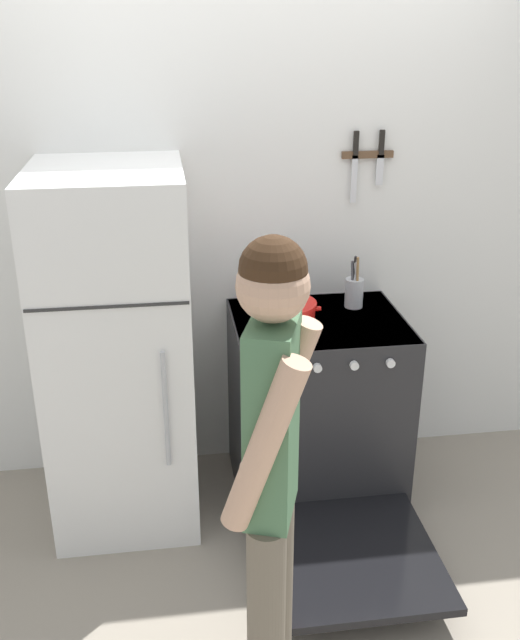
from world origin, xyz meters
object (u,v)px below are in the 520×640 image
(dutch_oven_pot, at_px, (286,318))
(utensil_jar, at_px, (354,292))
(person, at_px, (272,473))
(refrigerator, at_px, (119,352))
(stove_range, at_px, (318,410))
(tea_kettle, at_px, (279,296))

(dutch_oven_pot, xyz_separation_m, utensil_jar, (0.37, 0.26, 0.00))
(dutch_oven_pot, bearing_deg, person, -102.16)
(utensil_jar, bearing_deg, refrigerator, -171.43)
(stove_range, xyz_separation_m, dutch_oven_pot, (-0.17, -0.09, 0.52))
(utensil_jar, xyz_separation_m, person, (-0.60, -1.33, -0.02))
(refrigerator, xyz_separation_m, person, (0.49, -1.17, 0.14))
(utensil_jar, bearing_deg, person, -114.23)
(utensil_jar, height_order, person, person)
(utensil_jar, relative_size, person, 0.16)
(dutch_oven_pot, relative_size, person, 0.18)
(dutch_oven_pot, bearing_deg, utensil_jar, 35.28)
(stove_range, height_order, utensil_jar, utensil_jar)
(stove_range, bearing_deg, person, -109.25)
(stove_range, distance_m, utensil_jar, 0.58)
(stove_range, relative_size, dutch_oven_pot, 4.46)
(refrigerator, xyz_separation_m, tea_kettle, (0.73, 0.16, 0.16))
(dutch_oven_pot, bearing_deg, refrigerator, 172.31)
(dutch_oven_pot, height_order, person, person)
(tea_kettle, height_order, person, person)
(dutch_oven_pot, relative_size, utensil_jar, 1.18)
(refrigerator, height_order, stove_range, refrigerator)
(stove_range, bearing_deg, utensil_jar, 41.40)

